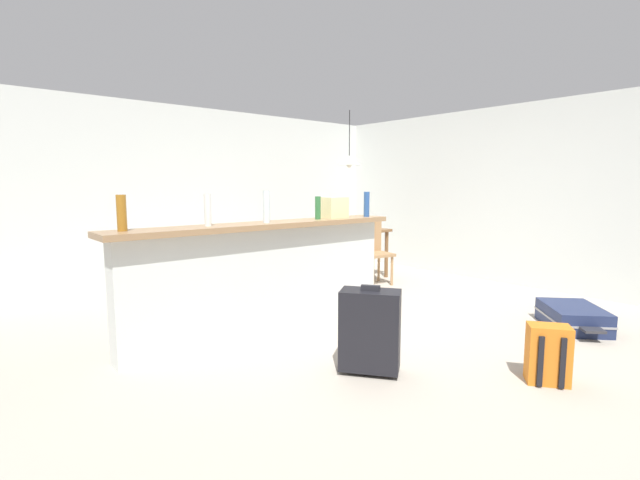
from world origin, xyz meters
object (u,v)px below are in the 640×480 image
pendant_lamp (349,160)px  suitcase_flat_navy (573,317)px  bottle_amber (122,213)px  bottle_white (208,210)px  bottle_blue (367,204)px  dining_chair_near_partition (373,248)px  dining_table (348,236)px  suitcase_upright_black (370,330)px  backpack_orange (548,355)px  bottle_clear (266,207)px  bottle_green (318,208)px  grocery_bag (335,207)px

pendant_lamp → suitcase_flat_navy: size_ratio=1.00×
bottle_amber → bottle_white: 0.69m
bottle_blue → dining_chair_near_partition: bearing=39.7°
dining_table → suitcase_upright_black: 3.51m
backpack_orange → bottle_clear: bearing=111.9°
bottle_green → bottle_amber: bearing=178.4°
bottle_white → suitcase_flat_navy: bottle_white is taller
bottle_blue → suitcase_flat_navy: bearing=-59.6°
bottle_clear → grocery_bag: (0.93, 0.08, -0.04)m
bottle_white → bottle_green: (1.22, -0.01, -0.02)m
backpack_orange → dining_table: bearing=67.8°
grocery_bag → suitcase_upright_black: (-0.88, -1.37, -0.83)m
suitcase_flat_navy → suitcase_upright_black: size_ratio=1.26×
suitcase_flat_navy → backpack_orange: size_ratio=2.00×
bottle_green → pendant_lamp: bearing=38.0°
bottle_blue → dining_table: bearing=52.8°
bottle_blue → dining_chair_near_partition: size_ratio=0.30×
dining_table → bottle_clear: bearing=-150.2°
bottle_amber → bottle_green: bearing=-1.6°
dining_table → backpack_orange: dining_table is taller
bottle_blue → suitcase_flat_navy: (1.06, -1.80, -1.08)m
bottle_green → suitcase_upright_black: size_ratio=0.35×
grocery_bag → bottle_white: bearing=-178.2°
bottle_blue → suitcase_flat_navy: size_ratio=0.33×
bottle_green → suitcase_flat_navy: bearing=-47.5°
bottle_green → backpack_orange: size_ratio=0.56×
bottle_blue → suitcase_upright_black: (-1.24, -1.24, -0.86)m
bottle_clear → pendant_lamp: 2.89m
dining_table → suitcase_flat_navy: 3.24m
dining_chair_near_partition → bottle_clear: bearing=-160.4°
dining_table → backpack_orange: bearing=-112.2°
bottle_green → dining_chair_near_partition: bearing=25.6°
bottle_amber → dining_table: bearing=19.4°
bottle_clear → suitcase_upright_black: 1.55m
dining_chair_near_partition → pendant_lamp: size_ratio=1.10×
pendant_lamp → suitcase_flat_navy: (-0.10, -3.28, -1.66)m
bottle_amber → grocery_bag: bottle_amber is taller
bottle_white → bottle_clear: bottle_clear is taller
bottle_green → suitcase_flat_navy: size_ratio=0.28×
pendant_lamp → suitcase_flat_navy: 3.68m
bottle_amber → bottle_clear: bottle_clear is taller
bottle_clear → grocery_bag: bearing=4.9°
bottle_white → dining_chair_near_partition: bearing=15.4°
bottle_blue → dining_chair_near_partition: bottle_blue is taller
bottle_amber → suitcase_upright_black: (1.32, -1.36, -0.86)m
bottle_amber → backpack_orange: (2.16, -2.30, -0.99)m
bottle_white → backpack_orange: bottle_white is taller
bottle_clear → backpack_orange: 2.60m
bottle_white → bottle_blue: 1.87m
grocery_bag → dining_table: bearing=41.7°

